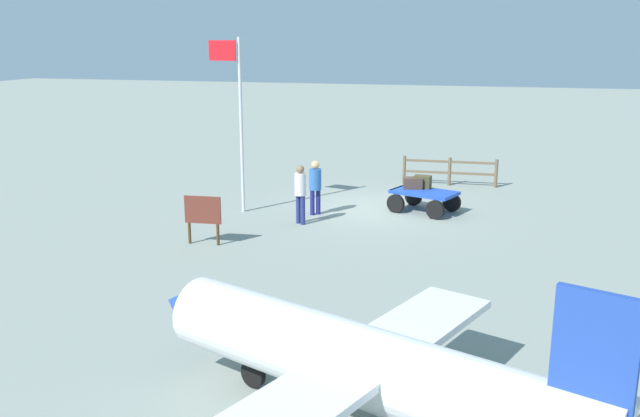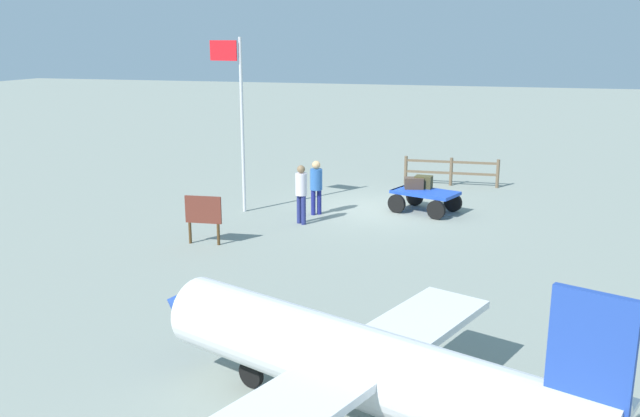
% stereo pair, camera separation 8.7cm
% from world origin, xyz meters
% --- Properties ---
extents(ground_plane, '(120.00, 120.00, 0.00)m').
position_xyz_m(ground_plane, '(0.00, 0.00, 0.00)').
color(ground_plane, gray).
extents(luggage_cart, '(2.27, 1.88, 0.68)m').
position_xyz_m(luggage_cart, '(-1.51, -0.11, 0.49)').
color(luggage_cart, blue).
rests_on(luggage_cart, ground).
extents(suitcase_olive, '(0.56, 0.44, 0.39)m').
position_xyz_m(suitcase_olive, '(-1.41, -0.53, 0.88)').
color(suitcase_olive, '#3F3B20').
rests_on(suitcase_olive, luggage_cart).
extents(suitcase_maroon, '(0.66, 0.50, 0.35)m').
position_xyz_m(suitcase_maroon, '(-1.13, -0.34, 0.86)').
color(suitcase_maroon, '#443328').
rests_on(suitcase_maroon, luggage_cart).
extents(worker_lead, '(0.53, 0.53, 1.69)m').
position_xyz_m(worker_lead, '(1.67, 1.14, 1.01)').
color(worker_lead, navy).
rests_on(worker_lead, ground).
extents(worker_trailing, '(0.47, 0.47, 1.75)m').
position_xyz_m(worker_trailing, '(1.78, 2.30, 1.03)').
color(worker_trailing, navy).
rests_on(worker_trailing, ground).
extents(airplane_near, '(7.35, 5.73, 2.75)m').
position_xyz_m(airplane_near, '(-2.11, 12.37, 1.01)').
color(airplane_near, silver).
rests_on(airplane_near, ground).
extents(flagpole, '(1.09, 0.27, 5.36)m').
position_xyz_m(flagpole, '(4.10, 1.38, 3.26)').
color(flagpole, silver).
rests_on(flagpole, ground).
extents(signboard, '(0.99, 0.15, 1.31)m').
position_xyz_m(signboard, '(3.64, 4.95, 0.85)').
color(signboard, '#4C3319').
rests_on(signboard, ground).
extents(wooden_fence, '(3.47, 0.30, 1.04)m').
position_xyz_m(wooden_fence, '(-1.93, -4.37, 0.60)').
color(wooden_fence, brown).
rests_on(wooden_fence, ground).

